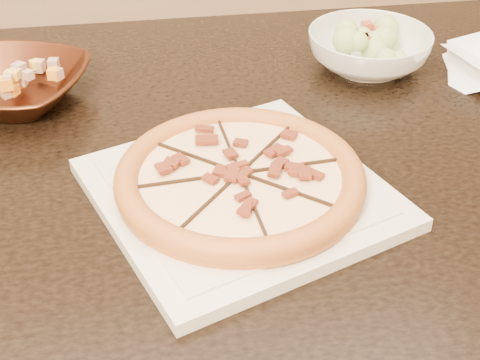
% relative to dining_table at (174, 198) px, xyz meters
% --- Properties ---
extents(dining_table, '(1.46, 0.95, 0.75)m').
position_rel_dining_table_xyz_m(dining_table, '(0.00, 0.00, 0.00)').
color(dining_table, black).
rests_on(dining_table, floor).
extents(plate, '(0.43, 0.43, 0.02)m').
position_rel_dining_table_xyz_m(plate, '(0.08, -0.14, 0.11)').
color(plate, silver).
rests_on(plate, dining_table).
extents(pizza, '(0.31, 0.31, 0.03)m').
position_rel_dining_table_xyz_m(pizza, '(0.08, -0.14, 0.13)').
color(pizza, '#C25E2C').
rests_on(pizza, plate).
extents(bronze_bowl, '(0.29, 0.29, 0.06)m').
position_rel_dining_table_xyz_m(bronze_bowl, '(-0.23, 0.16, 0.13)').
color(bronze_bowl, '#482213').
rests_on(bronze_bowl, dining_table).
extents(mixed_dish, '(0.11, 0.10, 0.03)m').
position_rel_dining_table_xyz_m(mixed_dish, '(-0.23, 0.16, 0.17)').
color(mixed_dish, tan).
rests_on(mixed_dish, bronze_bowl).
extents(salad_bowl, '(0.28, 0.28, 0.07)m').
position_rel_dining_table_xyz_m(salad_bowl, '(0.36, 0.19, 0.13)').
color(salad_bowl, white).
rests_on(salad_bowl, dining_table).
extents(salad, '(0.11, 0.10, 0.04)m').
position_rel_dining_table_xyz_m(salad, '(0.36, 0.19, 0.18)').
color(salad, '#B8CF7A').
rests_on(salad, salad_bowl).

